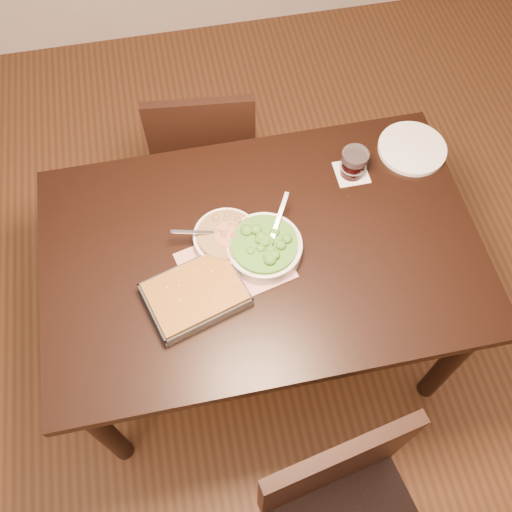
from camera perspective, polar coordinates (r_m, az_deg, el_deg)
The scene contains 10 objects.
ground at distance 2.50m, azimuth 0.44°, elevation -7.83°, with size 4.00×4.00×0.00m, color #472714.
table at distance 1.90m, azimuth 0.58°, elevation -0.63°, with size 1.40×0.90×0.75m.
magazine_a at distance 1.78m, azimuth -2.10°, elevation -0.97°, with size 0.33×0.24×0.01m, color #AD3331.
coaster at distance 2.01m, azimuth 9.52°, elevation 8.23°, with size 0.11×0.11×0.00m, color white.
stew_bowl at distance 1.80m, azimuth -2.99°, elevation 1.83°, with size 0.23×0.21×0.08m.
broccoli_bowl at distance 1.78m, azimuth 0.83°, elevation 0.89°, with size 0.24×0.26×0.09m.
baking_dish at distance 1.72m, azimuth -6.06°, elevation -3.85°, with size 0.33×0.28×0.05m.
wine_tumbler at distance 1.97m, azimuth 9.75°, elevation 9.18°, with size 0.09×0.09×0.10m.
dinner_plate at distance 2.11m, azimuth 15.34°, elevation 10.33°, with size 0.24×0.24×0.02m, color white.
chair_far at distance 2.41m, azimuth -5.20°, elevation 10.59°, with size 0.44×0.44×0.86m.
Camera 1 is at (-0.20, -0.89, 2.32)m, focal length 40.00 mm.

